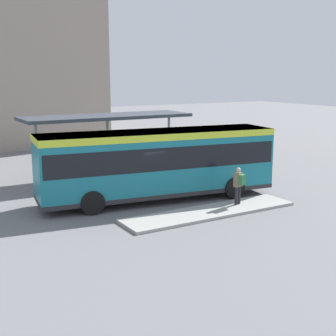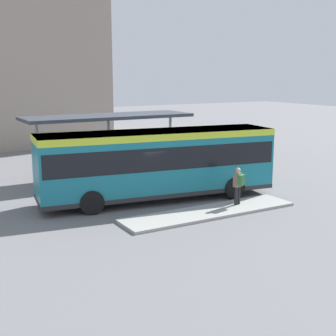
{
  "view_description": "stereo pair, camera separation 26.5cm",
  "coord_description": "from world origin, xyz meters",
  "px_view_note": "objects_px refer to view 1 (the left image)",
  "views": [
    {
      "loc": [
        -10.46,
        -18.5,
        5.78
      ],
      "look_at": [
        0.55,
        0.0,
        1.46
      ],
      "focal_mm": 50.0,
      "sensor_mm": 36.0,
      "label": 1
    },
    {
      "loc": [
        -10.23,
        -18.64,
        5.78
      ],
      "look_at": [
        0.55,
        0.0,
        1.46
      ],
      "focal_mm": 50.0,
      "sensor_mm": 36.0,
      "label": 2
    }
  ],
  "objects_px": {
    "potted_planter_near_shelter": "(92,176)",
    "pedestrian_waiting": "(239,183)",
    "potted_planter_far_side": "(168,169)",
    "bicycle_white": "(231,162)",
    "city_bus": "(158,160)",
    "bicycle_green": "(225,160)"
  },
  "relations": [
    {
      "from": "bicycle_white",
      "to": "bicycle_green",
      "type": "relative_size",
      "value": 1.01
    },
    {
      "from": "potted_planter_near_shelter",
      "to": "potted_planter_far_side",
      "type": "height_order",
      "value": "potted_planter_far_side"
    },
    {
      "from": "bicycle_white",
      "to": "potted_planter_far_side",
      "type": "distance_m",
      "value": 5.45
    },
    {
      "from": "pedestrian_waiting",
      "to": "bicycle_green",
      "type": "height_order",
      "value": "pedestrian_waiting"
    },
    {
      "from": "bicycle_white",
      "to": "potted_planter_far_side",
      "type": "relative_size",
      "value": 1.24
    },
    {
      "from": "pedestrian_waiting",
      "to": "city_bus",
      "type": "bearing_deg",
      "value": 25.59
    },
    {
      "from": "pedestrian_waiting",
      "to": "potted_planter_near_shelter",
      "type": "relative_size",
      "value": 1.28
    },
    {
      "from": "bicycle_white",
      "to": "potted_planter_near_shelter",
      "type": "xyz_separation_m",
      "value": [
        -9.48,
        -0.53,
        0.29
      ]
    },
    {
      "from": "potted_planter_near_shelter",
      "to": "city_bus",
      "type": "bearing_deg",
      "value": -63.43
    },
    {
      "from": "city_bus",
      "to": "bicycle_white",
      "type": "distance_m",
      "value": 8.86
    },
    {
      "from": "city_bus",
      "to": "bicycle_white",
      "type": "relative_size",
      "value": 6.5
    },
    {
      "from": "potted_planter_far_side",
      "to": "bicycle_white",
      "type": "bearing_deg",
      "value": 12.68
    },
    {
      "from": "pedestrian_waiting",
      "to": "bicycle_white",
      "type": "xyz_separation_m",
      "value": [
        5.21,
        7.1,
        -0.69
      ]
    },
    {
      "from": "city_bus",
      "to": "potted_planter_near_shelter",
      "type": "height_order",
      "value": "city_bus"
    },
    {
      "from": "potted_planter_near_shelter",
      "to": "bicycle_white",
      "type": "bearing_deg",
      "value": 3.22
    },
    {
      "from": "bicycle_white",
      "to": "potted_planter_far_side",
      "type": "height_order",
      "value": "potted_planter_far_side"
    },
    {
      "from": "city_bus",
      "to": "potted_planter_near_shelter",
      "type": "relative_size",
      "value": 8.7
    },
    {
      "from": "potted_planter_near_shelter",
      "to": "pedestrian_waiting",
      "type": "bearing_deg",
      "value": -56.92
    },
    {
      "from": "potted_planter_near_shelter",
      "to": "potted_planter_far_side",
      "type": "relative_size",
      "value": 0.93
    },
    {
      "from": "bicycle_white",
      "to": "pedestrian_waiting",
      "type": "bearing_deg",
      "value": 137.97
    },
    {
      "from": "pedestrian_waiting",
      "to": "potted_planter_near_shelter",
      "type": "bearing_deg",
      "value": 18.55
    },
    {
      "from": "bicycle_white",
      "to": "potted_planter_near_shelter",
      "type": "relative_size",
      "value": 1.34
    }
  ]
}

